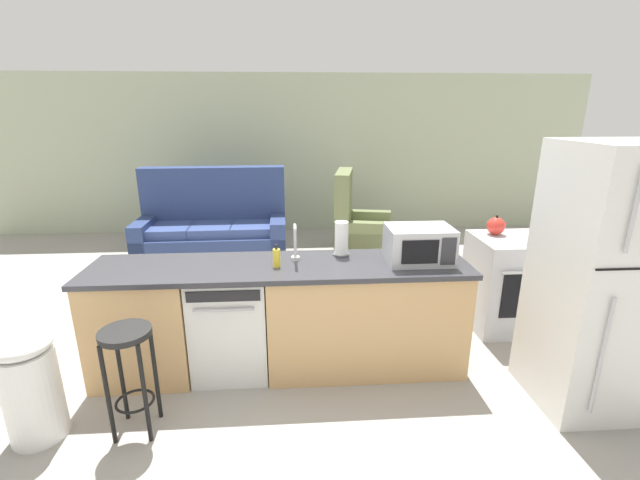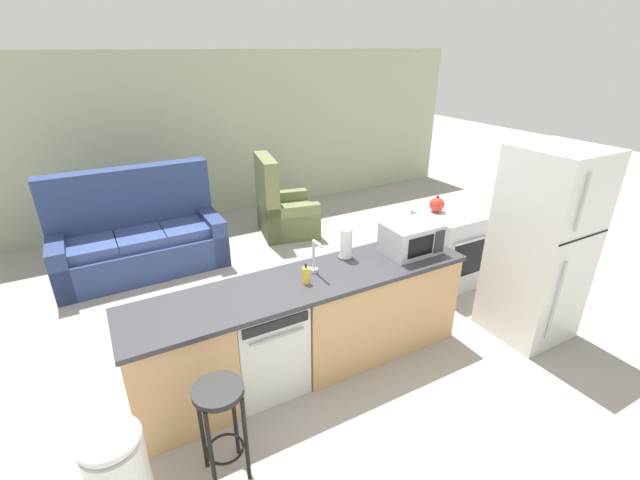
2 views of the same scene
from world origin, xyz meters
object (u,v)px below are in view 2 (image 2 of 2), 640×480
Objects in this scene: dishwasher at (264,342)px; paper_towel_roll at (346,244)px; refrigerator at (541,246)px; couch at (139,239)px; trash_bin at (119,475)px; microwave at (411,238)px; bar_stool at (221,413)px; kettle at (437,205)px; armchair at (281,211)px; stove_range at (450,248)px; soap_bottle at (306,275)px.

dishwasher is 2.98× the size of paper_towel_roll.
couch is at bearing 134.00° from refrigerator.
trash_bin is (-1.17, -0.68, -0.04)m from dishwasher.
dishwasher is at bearing -168.08° from paper_towel_roll.
paper_towel_roll reaches higher than microwave.
bar_stool is at bearing -129.54° from dishwasher.
kettle is 0.28× the size of trash_bin.
bar_stool is 0.62× the size of armchair.
dishwasher is 1.14× the size of bar_stool.
trash_bin is (-3.61, -1.36, -0.61)m from kettle.
trash_bin is 4.44m from armchair.
refrigerator reaches higher than armchair.
stove_range is at bearing 89.99° from refrigerator.
microwave is 2.98m from armchair.
dishwasher is 1.11m from paper_towel_roll.
refrigerator is 0.93× the size of couch.
bar_stool is 3.43m from couch.
dishwasher is 0.42× the size of couch.
dishwasher is 2.59m from kettle.
refrigerator is 3.82m from trash_bin.
bar_stool is 0.37× the size of couch.
soap_bottle is (-2.22, 0.51, 0.04)m from refrigerator.
refrigerator is 3.73× the size of microwave.
trash_bin is at bearing -161.94° from stove_range.
armchair is (1.45, 2.90, -0.07)m from dishwasher.
stove_range is at bearing -38.19° from kettle.
refrigerator is at bearing 2.18° from bar_stool.
stove_range is at bearing 11.90° from paper_towel_roll.
paper_towel_roll is 2.34m from trash_bin.
couch is at bearing 126.99° from microwave.
kettle is (2.06, 0.72, 0.01)m from soap_bottle.
armchair reaches higher than microwave.
couch is at bearing 90.69° from bar_stool.
stove_range is 3.97m from trash_bin.
paper_towel_roll is at bearing 30.64° from bar_stool.
stove_range is 1.84m from paper_towel_roll.
paper_towel_roll is (0.90, 0.19, 0.62)m from dishwasher.
dishwasher is at bearing -168.09° from stove_range.
armchair reaches higher than dishwasher.
kettle reaches higher than soap_bottle.
refrigerator is at bearing -11.93° from dishwasher.
soap_bottle is at bearing 167.19° from refrigerator.
microwave is 1.77× the size of paper_towel_roll.
paper_towel_roll is 1.76m from bar_stool.
bar_stool and trash_bin have the same top height.
trash_bin is (-2.07, -0.87, -0.66)m from paper_towel_roll.
microwave is at bearing 153.83° from refrigerator.
bar_stool is (-0.55, -0.67, 0.11)m from dishwasher.
bar_stool is 4.10m from armchair.
kettle reaches higher than bar_stool.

